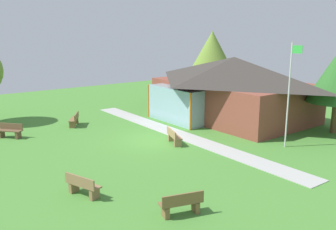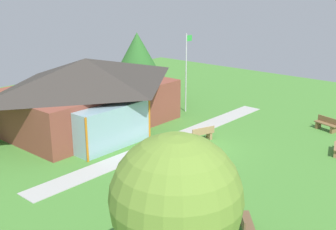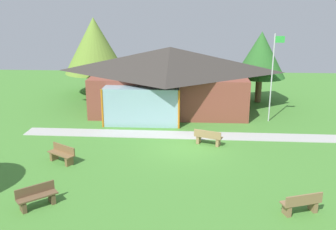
% 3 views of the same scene
% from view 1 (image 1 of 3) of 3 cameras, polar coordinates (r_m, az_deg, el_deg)
% --- Properties ---
extents(ground_plane, '(44.00, 44.00, 0.00)m').
position_cam_1_polar(ground_plane, '(21.06, -2.25, -3.89)').
color(ground_plane, '#478433').
extents(pavilion, '(11.31, 8.67, 4.36)m').
position_cam_1_polar(pavilion, '(26.36, 9.82, 4.36)').
color(pavilion, brown).
rests_on(pavilion, ground_plane).
extents(footpath, '(18.64, 1.56, 0.03)m').
position_cam_1_polar(footpath, '(22.13, 1.69, -3.02)').
color(footpath, '#ADADA8').
rests_on(footpath, ground_plane).
extents(flagpole, '(0.64, 0.08, 5.55)m').
position_cam_1_polar(flagpole, '(20.08, 18.43, 3.60)').
color(flagpole, silver).
rests_on(flagpole, ground_plane).
extents(bench_front_left, '(1.43, 1.30, 0.84)m').
position_cam_1_polar(bench_front_left, '(23.25, -23.42, -2.32)').
color(bench_front_left, brown).
rests_on(bench_front_left, ground_plane).
extents(bench_rear_near_path, '(1.56, 0.94, 0.84)m').
position_cam_1_polar(bench_rear_near_path, '(20.20, 0.91, -3.42)').
color(bench_rear_near_path, '#9E7A51').
rests_on(bench_rear_near_path, ground_plane).
extents(bench_mid_left, '(1.50, 1.17, 0.84)m').
position_cam_1_polar(bench_mid_left, '(24.84, -14.38, -0.74)').
color(bench_mid_left, brown).
rests_on(bench_mid_left, ground_plane).
extents(bench_lawn_far_right, '(0.85, 1.56, 0.84)m').
position_cam_1_polar(bench_lawn_far_right, '(12.64, 2.10, -13.74)').
color(bench_lawn_far_right, brown).
rests_on(bench_lawn_far_right, ground_plane).
extents(bench_front_right, '(1.56, 0.90, 0.84)m').
position_cam_1_polar(bench_front_right, '(14.34, -13.16, -10.73)').
color(bench_front_right, olive).
rests_on(bench_front_right, ground_plane).
extents(tree_behind_pavilion_left, '(4.87, 4.87, 6.16)m').
position_cam_1_polar(tree_behind_pavilion_left, '(33.40, 6.87, 9.12)').
color(tree_behind_pavilion_left, brown).
rests_on(tree_behind_pavilion_left, ground_plane).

